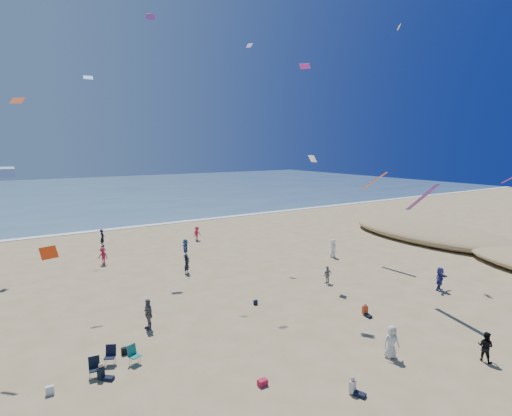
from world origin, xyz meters
TOP-DOWN VIEW (x-y plane):
  - ocean at (0.00, 95.00)m, footprint 220.00×100.00m
  - surf_line at (0.00, 45.00)m, footprint 220.00×1.20m
  - standing_flyers at (4.82, 16.10)m, footprint 33.82×40.34m
  - seated_group at (-0.63, 6.12)m, footprint 22.80×29.85m
  - chair_cluster at (-5.76, 9.29)m, footprint 2.72×1.54m
  - white_tote at (-8.73, 8.68)m, footprint 0.35×0.20m
  - black_backpack at (-4.93, 10.45)m, footprint 0.30×0.22m
  - cooler at (-0.20, 4.00)m, footprint 0.45×0.30m
  - navy_bag at (4.79, 12.41)m, footprint 0.28×0.18m
  - kites_aloft at (10.12, 13.31)m, footprint 44.74×43.83m

SIDE VIEW (x-z plane):
  - ocean at x=0.00m, z-range 0.00..0.06m
  - surf_line at x=0.00m, z-range 0.00..0.08m
  - cooler at x=-0.20m, z-range 0.00..0.30m
  - navy_bag at x=4.79m, z-range 0.00..0.34m
  - black_backpack at x=-4.93m, z-range 0.00..0.38m
  - white_tote at x=-8.73m, z-range 0.00..0.40m
  - seated_group at x=-0.63m, z-range 0.00..0.84m
  - chair_cluster at x=-5.76m, z-range 0.00..1.00m
  - standing_flyers at x=4.82m, z-range -0.08..1.86m
  - kites_aloft at x=10.12m, z-range -0.44..28.32m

